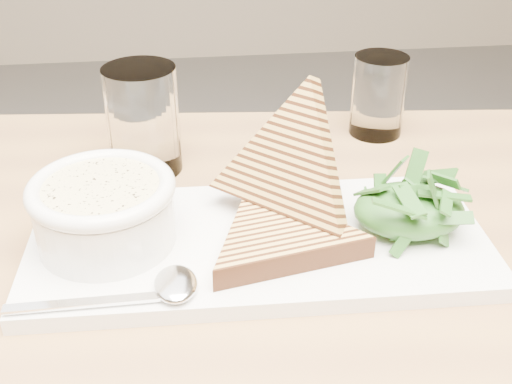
{
  "coord_description": "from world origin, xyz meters",
  "views": [
    {
      "loc": [
        -0.12,
        -0.19,
        1.12
      ],
      "look_at": [
        -0.06,
        0.3,
        0.82
      ],
      "focal_mm": 45.0,
      "sensor_mm": 36.0,
      "label": 1
    }
  ],
  "objects": [
    {
      "name": "soup_bowl",
      "position": [
        -0.19,
        0.29,
        0.81
      ],
      "size": [
        0.12,
        0.12,
        0.05
      ],
      "primitive_type": "cylinder",
      "color": "white",
      "rests_on": "platter"
    },
    {
      "name": "bowl_rim",
      "position": [
        -0.19,
        0.29,
        0.84
      ],
      "size": [
        0.13,
        0.13,
        0.01
      ],
      "primitive_type": "torus",
      "color": "white",
      "rests_on": "soup_bowl"
    },
    {
      "name": "arugula_pile",
      "position": [
        0.08,
        0.28,
        0.81
      ],
      "size": [
        0.11,
        0.1,
        0.05
      ],
      "primitive_type": null,
      "color": "#356023",
      "rests_on": "platter"
    },
    {
      "name": "spoon_bowl",
      "position": [
        -0.14,
        0.22,
        0.79
      ],
      "size": [
        0.04,
        0.05,
        0.01
      ],
      "primitive_type": "ellipsoid",
      "rotation": [
        0.0,
        0.0,
        0.02
      ],
      "color": "silver",
      "rests_on": "platter"
    },
    {
      "name": "sandwich_lean",
      "position": [
        -0.03,
        0.31,
        0.84
      ],
      "size": [
        0.23,
        0.23,
        0.19
      ],
      "primitive_type": null,
      "rotation": [
        1.08,
        0.0,
        -0.74
      ],
      "color": "tan",
      "rests_on": "sandwich_flat"
    },
    {
      "name": "glass_near",
      "position": [
        -0.16,
        0.45,
        0.83
      ],
      "size": [
        0.08,
        0.08,
        0.12
      ],
      "primitive_type": "cylinder",
      "color": "white",
      "rests_on": "table_top"
    },
    {
      "name": "platter",
      "position": [
        -0.06,
        0.28,
        0.78
      ],
      "size": [
        0.42,
        0.2,
        0.02
      ],
      "primitive_type": "cube",
      "rotation": [
        0.0,
        0.0,
        -0.02
      ],
      "color": "white",
      "rests_on": "table_top"
    },
    {
      "name": "soup",
      "position": [
        -0.19,
        0.29,
        0.84
      ],
      "size": [
        0.1,
        0.1,
        0.01
      ],
      "primitive_type": "cylinder",
      "color": "beige",
      "rests_on": "soup_bowl"
    },
    {
      "name": "glass_far",
      "position": [
        0.11,
        0.51,
        0.82
      ],
      "size": [
        0.06,
        0.06,
        0.1
      ],
      "primitive_type": "cylinder",
      "color": "white",
      "rests_on": "table_top"
    },
    {
      "name": "table_top",
      "position": [
        -0.07,
        0.23,
        0.75
      ],
      "size": [
        1.15,
        0.82,
        0.04
      ],
      "primitive_type": "cube",
      "rotation": [
        0.0,
        0.0,
        -0.09
      ],
      "color": "brown",
      "rests_on": "ground"
    },
    {
      "name": "sandwich_flat",
      "position": [
        -0.04,
        0.27,
        0.79
      ],
      "size": [
        0.2,
        0.2,
        0.02
      ],
      "primitive_type": null,
      "rotation": [
        0.0,
        0.0,
        0.21
      ],
      "color": "tan",
      "rests_on": "platter"
    },
    {
      "name": "salad_base",
      "position": [
        0.08,
        0.28,
        0.8
      ],
      "size": [
        0.1,
        0.08,
        0.04
      ],
      "primitive_type": "ellipsoid",
      "color": "#174816",
      "rests_on": "platter"
    },
    {
      "name": "spoon_handle",
      "position": [
        -0.21,
        0.2,
        0.79
      ],
      "size": [
        0.12,
        0.01,
        0.0
      ],
      "primitive_type": "cube",
      "rotation": [
        0.0,
        0.0,
        0.02
      ],
      "color": "silver",
      "rests_on": "platter"
    }
  ]
}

